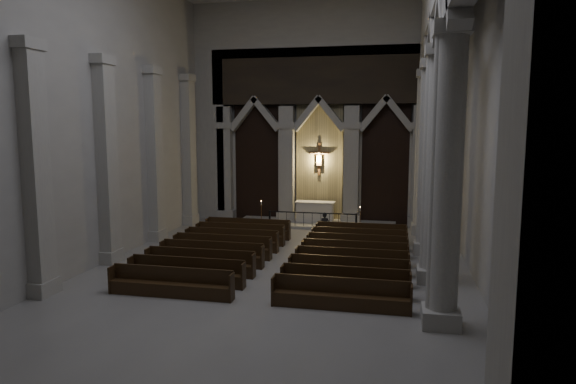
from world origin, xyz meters
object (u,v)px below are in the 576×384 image
object	(u,v)px
altar	(315,211)
pews	(283,257)
altar_rail	(312,218)
candle_stand_right	(360,226)
candle_stand_left	(261,219)
worshipper	(325,226)

from	to	relation	value
altar	pews	size ratio (longest dim) A/B	0.22
altar_rail	pews	bearing A→B (deg)	-90.00
candle_stand_right	pews	distance (m)	7.06
altar_rail	candle_stand_right	distance (m)	2.52
candle_stand_left	worshipper	size ratio (longest dim) A/B	1.11
altar	candle_stand_left	xyz separation A→B (m)	(-2.70, -1.27, -0.32)
altar	altar_rail	bearing A→B (deg)	-86.84
altar	altar_rail	size ratio (longest dim) A/B	0.46
candle_stand_left	altar	bearing A→B (deg)	25.16
candle_stand_left	worshipper	xyz separation A→B (m)	(3.73, -2.28, 0.25)
pews	worshipper	bearing A→B (deg)	78.98
candle_stand_right	pews	bearing A→B (deg)	-110.67
altar	pews	world-z (taller)	altar
altar	altar_rail	world-z (taller)	altar
altar_rail	pews	xyz separation A→B (m)	(-0.00, -6.93, -0.30)
worshipper	pews	bearing A→B (deg)	-102.77
altar	candle_stand_left	bearing A→B (deg)	-154.84
candle_stand_right	pews	size ratio (longest dim) A/B	0.14
altar_rail	worshipper	size ratio (longest dim) A/B	3.68
altar_rail	pews	size ratio (longest dim) A/B	0.49
worshipper	candle_stand_right	bearing A→B (deg)	46.89
candle_stand_left	candle_stand_right	distance (m)	5.30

